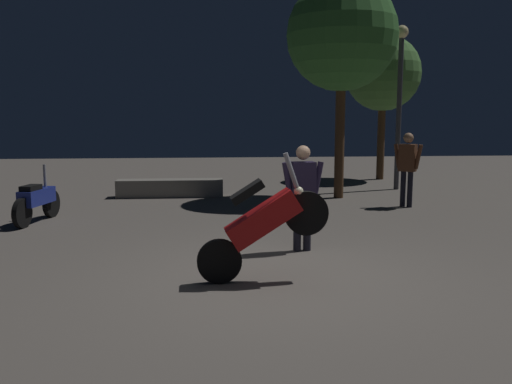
# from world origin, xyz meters

# --- Properties ---
(ground_plane) EXTENTS (40.00, 40.00, 0.00)m
(ground_plane) POSITION_xyz_m (0.00, 0.00, 0.00)
(ground_plane) COLOR #605951
(motorcycle_red_foreground) EXTENTS (1.66, 0.35, 1.63)m
(motorcycle_red_foreground) POSITION_xyz_m (-0.25, -0.13, 0.74)
(motorcycle_red_foreground) COLOR black
(motorcycle_red_foreground) RESTS_ON ground_plane
(motorcycle_blue_parked_left) EXTENTS (0.49, 1.65, 1.11)m
(motorcycle_blue_parked_left) POSITION_xyz_m (-4.27, 4.01, 0.44)
(motorcycle_blue_parked_left) COLOR black
(motorcycle_blue_parked_left) RESTS_ON ground_plane
(person_rider_beside) EXTENTS (0.67, 0.29, 1.63)m
(person_rider_beside) POSITION_xyz_m (0.51, 1.36, 0.97)
(person_rider_beside) COLOR black
(person_rider_beside) RESTS_ON ground_plane
(person_bystander_far) EXTENTS (0.58, 0.48, 1.69)m
(person_bystander_far) POSITION_xyz_m (3.58, 5.11, 1.01)
(person_bystander_far) COLOR black
(person_bystander_far) RESTS_ON ground_plane
(streetlamp_near) EXTENTS (0.36, 0.36, 4.52)m
(streetlamp_near) POSITION_xyz_m (4.39, 8.02, 2.91)
(streetlamp_near) COLOR #38383D
(streetlamp_near) RESTS_ON ground_plane
(tree_left_bg) EXTENTS (2.40, 2.40, 4.62)m
(tree_left_bg) POSITION_xyz_m (4.69, 10.42, 3.40)
(tree_left_bg) COLOR #4C331E
(tree_left_bg) RESTS_ON ground_plane
(tree_center_bg) EXTENTS (2.73, 2.73, 5.40)m
(tree_center_bg) POSITION_xyz_m (2.37, 6.61, 4.01)
(tree_center_bg) COLOR #4C331E
(tree_center_bg) RESTS_ON ground_plane
(planter_wall_low) EXTENTS (2.71, 0.50, 0.45)m
(planter_wall_low) POSITION_xyz_m (-1.91, 7.15, 0.23)
(planter_wall_low) COLOR gray
(planter_wall_low) RESTS_ON ground_plane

